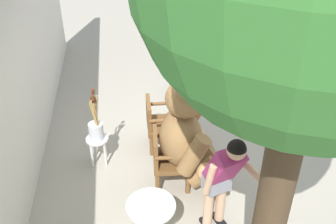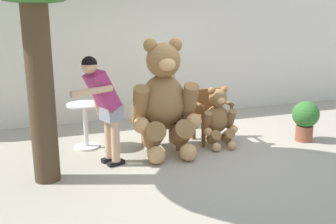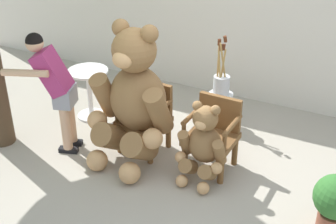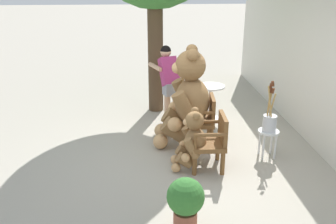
{
  "view_description": "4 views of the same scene",
  "coord_description": "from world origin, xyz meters",
  "px_view_note": "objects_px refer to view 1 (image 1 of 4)",
  "views": [
    {
      "loc": [
        -4.5,
        1.01,
        3.81
      ],
      "look_at": [
        0.08,
        0.34,
        0.88
      ],
      "focal_mm": 40.0,
      "sensor_mm": 36.0,
      "label": 1
    },
    {
      "loc": [
        -2.3,
        -4.99,
        1.98
      ],
      "look_at": [
        -0.35,
        0.27,
        0.6
      ],
      "focal_mm": 40.0,
      "sensor_mm": 36.0,
      "label": 2
    },
    {
      "loc": [
        2.08,
        -3.98,
        3.3
      ],
      "look_at": [
        -0.03,
        0.21,
        0.72
      ],
      "focal_mm": 50.0,
      "sensor_mm": 36.0,
      "label": 3
    },
    {
      "loc": [
        5.55,
        -0.6,
        2.87
      ],
      "look_at": [
        0.15,
        -0.21,
        0.82
      ],
      "focal_mm": 40.0,
      "sensor_mm": 36.0,
      "label": 4
    }
  ],
  "objects_px": {
    "wooden_chair_left": "(168,157)",
    "teddy_bear_large": "(188,134)",
    "wooden_chair_right": "(160,122)",
    "person_visitor": "(223,176)",
    "brush_bucket": "(96,129)",
    "white_stool": "(98,144)",
    "round_side_table": "(151,222)",
    "potted_plant": "(179,81)",
    "teddy_bear_small": "(178,121)"
  },
  "relations": [
    {
      "from": "wooden_chair_right",
      "to": "brush_bucket",
      "type": "height_order",
      "value": "brush_bucket"
    },
    {
      "from": "wooden_chair_right",
      "to": "round_side_table",
      "type": "height_order",
      "value": "wooden_chair_right"
    },
    {
      "from": "wooden_chair_left",
      "to": "teddy_bear_large",
      "type": "height_order",
      "value": "teddy_bear_large"
    },
    {
      "from": "round_side_table",
      "to": "potted_plant",
      "type": "xyz_separation_m",
      "value": [
        3.48,
        -0.91,
        -0.05
      ]
    },
    {
      "from": "round_side_table",
      "to": "teddy_bear_large",
      "type": "bearing_deg",
      "value": -29.56
    },
    {
      "from": "person_visitor",
      "to": "potted_plant",
      "type": "height_order",
      "value": "person_visitor"
    },
    {
      "from": "teddy_bear_large",
      "to": "round_side_table",
      "type": "relative_size",
      "value": 2.39
    },
    {
      "from": "teddy_bear_large",
      "to": "brush_bucket",
      "type": "xyz_separation_m",
      "value": [
        0.62,
        1.26,
        -0.2
      ]
    },
    {
      "from": "brush_bucket",
      "to": "white_stool",
      "type": "bearing_deg",
      "value": 54.3
    },
    {
      "from": "teddy_bear_large",
      "to": "wooden_chair_left",
      "type": "bearing_deg",
      "value": 87.26
    },
    {
      "from": "wooden_chair_right",
      "to": "brush_bucket",
      "type": "xyz_separation_m",
      "value": [
        -0.29,
        0.99,
        0.18
      ]
    },
    {
      "from": "wooden_chair_right",
      "to": "potted_plant",
      "type": "distance_m",
      "value": 1.59
    },
    {
      "from": "teddy_bear_large",
      "to": "white_stool",
      "type": "height_order",
      "value": "teddy_bear_large"
    },
    {
      "from": "white_stool",
      "to": "brush_bucket",
      "type": "bearing_deg",
      "value": -125.7
    },
    {
      "from": "round_side_table",
      "to": "wooden_chair_right",
      "type": "bearing_deg",
      "value": -9.83
    },
    {
      "from": "round_side_table",
      "to": "wooden_chair_left",
      "type": "bearing_deg",
      "value": -17.4
    },
    {
      "from": "person_visitor",
      "to": "potted_plant",
      "type": "xyz_separation_m",
      "value": [
        3.34,
        -0.06,
        -0.51
      ]
    },
    {
      "from": "teddy_bear_large",
      "to": "potted_plant",
      "type": "bearing_deg",
      "value": -6.95
    },
    {
      "from": "white_stool",
      "to": "potted_plant",
      "type": "distance_m",
      "value": 2.36
    },
    {
      "from": "teddy_bear_large",
      "to": "teddy_bear_small",
      "type": "relative_size",
      "value": 1.79
    },
    {
      "from": "person_visitor",
      "to": "round_side_table",
      "type": "height_order",
      "value": "person_visitor"
    },
    {
      "from": "brush_bucket",
      "to": "round_side_table",
      "type": "xyz_separation_m",
      "value": [
        -1.71,
        -0.64,
        -0.19
      ]
    },
    {
      "from": "teddy_bear_large",
      "to": "person_visitor",
      "type": "height_order",
      "value": "teddy_bear_large"
    },
    {
      "from": "brush_bucket",
      "to": "round_side_table",
      "type": "height_order",
      "value": "brush_bucket"
    },
    {
      "from": "wooden_chair_left",
      "to": "teddy_bear_small",
      "type": "relative_size",
      "value": 0.89
    },
    {
      "from": "teddy_bear_large",
      "to": "potted_plant",
      "type": "distance_m",
      "value": 2.45
    },
    {
      "from": "brush_bucket",
      "to": "wooden_chair_right",
      "type": "bearing_deg",
      "value": -73.61
    },
    {
      "from": "round_side_table",
      "to": "person_visitor",
      "type": "bearing_deg",
      "value": -80.42
    },
    {
      "from": "wooden_chair_left",
      "to": "person_visitor",
      "type": "bearing_deg",
      "value": -152.52
    },
    {
      "from": "wooden_chair_right",
      "to": "white_stool",
      "type": "xyz_separation_m",
      "value": [
        -0.29,
        0.99,
        -0.11
      ]
    },
    {
      "from": "wooden_chair_right",
      "to": "white_stool",
      "type": "height_order",
      "value": "wooden_chair_right"
    },
    {
      "from": "wooden_chair_left",
      "to": "teddy_bear_small",
      "type": "distance_m",
      "value": 0.94
    },
    {
      "from": "wooden_chair_right",
      "to": "potted_plant",
      "type": "bearing_deg",
      "value": -20.87
    },
    {
      "from": "teddy_bear_large",
      "to": "potted_plant",
      "type": "xyz_separation_m",
      "value": [
        2.39,
        -0.29,
        -0.45
      ]
    },
    {
      "from": "white_stool",
      "to": "round_side_table",
      "type": "relative_size",
      "value": 0.64
    },
    {
      "from": "wooden_chair_left",
      "to": "potted_plant",
      "type": "relative_size",
      "value": 1.26
    },
    {
      "from": "wooden_chair_right",
      "to": "teddy_bear_small",
      "type": "height_order",
      "value": "teddy_bear_small"
    },
    {
      "from": "wooden_chair_left",
      "to": "white_stool",
      "type": "height_order",
      "value": "wooden_chair_left"
    },
    {
      "from": "teddy_bear_small",
      "to": "white_stool",
      "type": "xyz_separation_m",
      "value": [
        -0.28,
        1.28,
        -0.12
      ]
    },
    {
      "from": "white_stool",
      "to": "brush_bucket",
      "type": "distance_m",
      "value": 0.28
    },
    {
      "from": "wooden_chair_right",
      "to": "teddy_bear_large",
      "type": "relative_size",
      "value": 0.5
    },
    {
      "from": "wooden_chair_left",
      "to": "round_side_table",
      "type": "relative_size",
      "value": 1.19
    },
    {
      "from": "wooden_chair_left",
      "to": "teddy_bear_large",
      "type": "bearing_deg",
      "value": -92.74
    },
    {
      "from": "teddy_bear_small",
      "to": "white_stool",
      "type": "distance_m",
      "value": 1.32
    },
    {
      "from": "wooden_chair_left",
      "to": "round_side_table",
      "type": "bearing_deg",
      "value": 162.6
    },
    {
      "from": "wooden_chair_left",
      "to": "wooden_chair_right",
      "type": "relative_size",
      "value": 1.0
    },
    {
      "from": "wooden_chair_left",
      "to": "brush_bucket",
      "type": "height_order",
      "value": "brush_bucket"
    },
    {
      "from": "potted_plant",
      "to": "brush_bucket",
      "type": "bearing_deg",
      "value": 138.81
    },
    {
      "from": "wooden_chair_right",
      "to": "person_visitor",
      "type": "xyz_separation_m",
      "value": [
        -1.86,
        -0.5,
        0.45
      ]
    },
    {
      "from": "teddy_bear_large",
      "to": "white_stool",
      "type": "relative_size",
      "value": 3.74
    }
  ]
}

